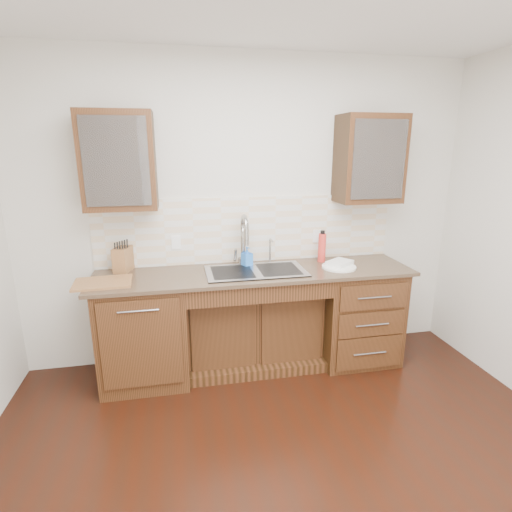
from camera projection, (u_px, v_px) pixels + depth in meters
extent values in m
cube|color=black|center=(304.00, 503.00, 2.31)|extent=(4.00, 3.50, 0.10)
cube|color=beige|center=(247.00, 213.00, 3.63)|extent=(4.00, 0.10, 2.70)
cube|color=#593014|center=(144.00, 331.00, 3.35)|extent=(0.70, 0.62, 0.88)
cube|color=#593014|center=(253.00, 326.00, 3.64)|extent=(1.20, 0.44, 0.70)
cube|color=#593014|center=(355.00, 312.00, 3.71)|extent=(0.70, 0.62, 0.88)
cube|color=#84705B|center=(255.00, 273.00, 3.40)|extent=(2.70, 0.65, 0.03)
cube|color=beige|center=(249.00, 230.00, 3.61)|extent=(2.70, 0.02, 0.59)
cube|color=#9E9EA5|center=(256.00, 281.00, 3.40)|extent=(0.84, 0.46, 0.19)
cylinder|color=#999993|center=(243.00, 243.00, 3.53)|extent=(0.04, 0.04, 0.40)
cylinder|color=#999993|center=(270.00, 250.00, 3.61)|extent=(0.02, 0.02, 0.24)
cube|color=#593014|center=(119.00, 161.00, 3.10)|extent=(0.55, 0.34, 0.75)
cube|color=#593014|center=(369.00, 159.00, 3.49)|extent=(0.55, 0.34, 0.75)
cube|color=white|center=(176.00, 242.00, 3.50)|extent=(0.08, 0.01, 0.12)
cube|color=white|center=(317.00, 236.00, 3.75)|extent=(0.08, 0.01, 0.12)
imported|color=blue|center=(247.00, 257.00, 3.51)|extent=(0.11, 0.11, 0.18)
cylinder|color=red|center=(322.00, 248.00, 3.64)|extent=(0.07, 0.07, 0.26)
cylinder|color=white|center=(339.00, 267.00, 3.48)|extent=(0.36, 0.36, 0.02)
cube|color=beige|center=(340.00, 263.00, 3.52)|extent=(0.27, 0.26, 0.04)
cube|color=brown|center=(123.00, 259.00, 3.37)|extent=(0.16, 0.21, 0.21)
cube|color=brown|center=(103.00, 283.00, 3.08)|extent=(0.44, 0.32, 0.02)
imported|color=white|center=(99.00, 167.00, 3.08)|extent=(0.17, 0.17, 0.11)
imported|color=white|center=(134.00, 168.00, 3.13)|extent=(0.14, 0.14, 0.10)
imported|color=silver|center=(358.00, 165.00, 3.49)|extent=(0.13, 0.13, 0.10)
imported|color=white|center=(380.00, 165.00, 3.53)|extent=(0.13, 0.13, 0.09)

